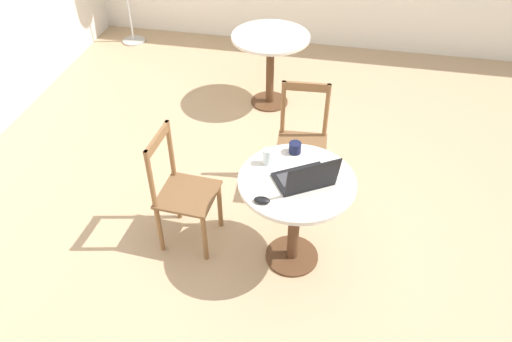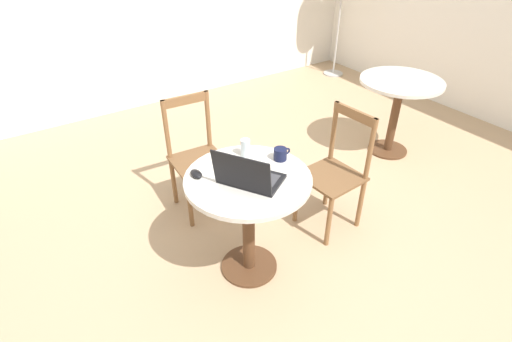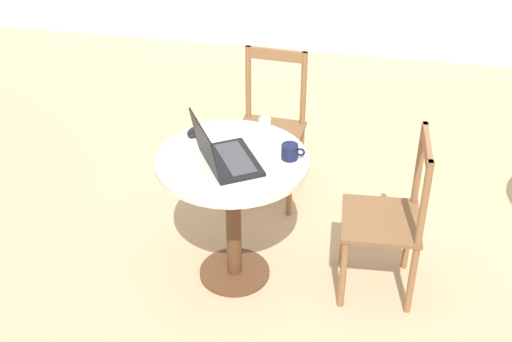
% 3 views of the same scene
% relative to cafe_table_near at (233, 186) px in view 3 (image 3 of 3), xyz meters
% --- Properties ---
extents(ground_plane, '(16.00, 16.00, 0.00)m').
position_rel_cafe_table_near_xyz_m(ground_plane, '(0.30, -0.21, -0.59)').
color(ground_plane, tan).
extents(cafe_table_near, '(0.76, 0.76, 0.76)m').
position_rel_cafe_table_near_xyz_m(cafe_table_near, '(0.00, 0.00, 0.00)').
color(cafe_table_near, '#51331E').
rests_on(cafe_table_near, ground_plane).
extents(chair_near_back, '(0.42, 0.42, 0.93)m').
position_rel_cafe_table_near_xyz_m(chair_near_back, '(0.05, 0.82, -0.13)').
color(chair_near_back, brown).
rests_on(chair_near_back, ground_plane).
extents(chair_near_right, '(0.42, 0.42, 0.93)m').
position_rel_cafe_table_near_xyz_m(chair_near_right, '(0.80, 0.05, -0.13)').
color(chair_near_right, brown).
rests_on(chair_near_right, ground_plane).
extents(laptop, '(0.41, 0.44, 0.24)m').
position_rel_cafe_table_near_xyz_m(laptop, '(-0.03, -0.06, 0.22)').
color(laptop, black).
rests_on(laptop, cafe_table_near).
extents(mouse, '(0.06, 0.10, 0.03)m').
position_rel_cafe_table_near_xyz_m(mouse, '(-0.25, 0.18, 0.19)').
color(mouse, black).
rests_on(mouse, cafe_table_near).
extents(mug, '(0.12, 0.08, 0.08)m').
position_rel_cafe_table_near_xyz_m(mug, '(0.28, 0.05, 0.21)').
color(mug, '#141938').
rests_on(mug, cafe_table_near).
extents(drinking_glass, '(0.06, 0.06, 0.11)m').
position_rel_cafe_table_near_xyz_m(drinking_glass, '(0.12, 0.22, 0.23)').
color(drinking_glass, silver).
rests_on(drinking_glass, cafe_table_near).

